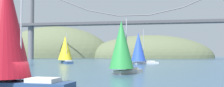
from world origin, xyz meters
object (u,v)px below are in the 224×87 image
object	(u,v)px
sailboat_blue_spinnaker	(139,48)
sailboat_green_sail	(122,46)
sailboat_yellow_sail	(65,49)
sailboat_navy_sail	(17,47)
channel_buoy	(2,68)
sailboat_crimson_sail	(6,25)

from	to	relation	value
sailboat_blue_spinnaker	sailboat_green_sail	bearing A→B (deg)	-89.52
sailboat_yellow_sail	sailboat_blue_spinnaker	bearing A→B (deg)	-5.74
sailboat_green_sail	sailboat_navy_sail	xyz separation A→B (m)	(-29.36, 20.16, 0.43)
sailboat_yellow_sail	channel_buoy	world-z (taller)	sailboat_yellow_sail
sailboat_blue_spinnaker	sailboat_crimson_sail	size ratio (longest dim) A/B	0.84
sailboat_crimson_sail	sailboat_navy_sail	bearing A→B (deg)	119.29
sailboat_crimson_sail	sailboat_green_sail	xyz separation A→B (m)	(8.01, 17.90, -1.48)
sailboat_navy_sail	sailboat_yellow_sail	distance (m)	17.80
sailboat_navy_sail	sailboat_yellow_sail	world-z (taller)	sailboat_navy_sail
sailboat_green_sail	sailboat_yellow_sail	distance (m)	43.43
sailboat_green_sail	sailboat_yellow_sail	xyz separation A→B (m)	(-23.06, 36.80, 0.07)
sailboat_crimson_sail	channel_buoy	world-z (taller)	sailboat_crimson_sail
sailboat_crimson_sail	sailboat_blue_spinnaker	bearing A→B (deg)	81.61
channel_buoy	sailboat_green_sail	bearing A→B (deg)	-14.51
sailboat_navy_sail	sailboat_green_sail	bearing A→B (deg)	-34.48
sailboat_navy_sail	sailboat_yellow_sail	bearing A→B (deg)	69.26
sailboat_crimson_sail	channel_buoy	size ratio (longest dim) A/B	4.45
sailboat_blue_spinnaker	sailboat_crimson_sail	world-z (taller)	sailboat_crimson_sail
sailboat_blue_spinnaker	sailboat_navy_sail	bearing A→B (deg)	-153.72
sailboat_navy_sail	channel_buoy	xyz separation A→B (m)	(5.05, -13.87, -4.38)
sailboat_green_sail	sailboat_yellow_sail	bearing A→B (deg)	122.07
sailboat_blue_spinnaker	sailboat_yellow_sail	world-z (taller)	sailboat_blue_spinnaker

